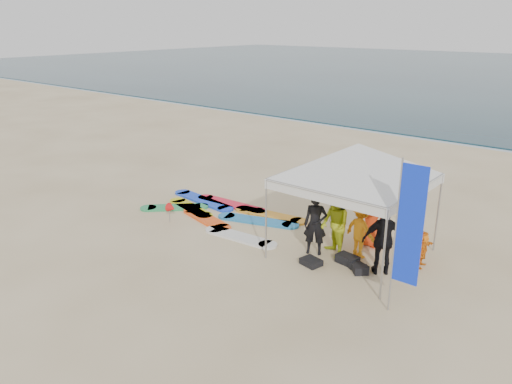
{
  "coord_description": "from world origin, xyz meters",
  "views": [
    {
      "loc": [
        9.49,
        -8.2,
        5.96
      ],
      "look_at": [
        0.7,
        2.6,
        1.2
      ],
      "focal_mm": 35.0,
      "sensor_mm": 36.0,
      "label": 1
    }
  ],
  "objects_px": {
    "person_seated": "(422,249)",
    "surfboard_spread": "(222,213)",
    "person_orange_b": "(371,218)",
    "marker_pennant": "(172,208)",
    "person_black_a": "(315,224)",
    "canopy_tent": "(358,144)",
    "feather_flag": "(408,227)",
    "person_black_b": "(384,240)",
    "person_yellow": "(335,225)",
    "person_orange_a": "(361,230)"
  },
  "relations": [
    {
      "from": "person_orange_b",
      "to": "person_seated",
      "type": "relative_size",
      "value": 1.7
    },
    {
      "from": "person_orange_b",
      "to": "canopy_tent",
      "type": "relative_size",
      "value": 0.36
    },
    {
      "from": "person_black_b",
      "to": "surfboard_spread",
      "type": "relative_size",
      "value": 0.34
    },
    {
      "from": "canopy_tent",
      "to": "feather_flag",
      "type": "height_order",
      "value": "canopy_tent"
    },
    {
      "from": "person_black_a",
      "to": "canopy_tent",
      "type": "xyz_separation_m",
      "value": [
        0.8,
        0.58,
        2.21
      ]
    },
    {
      "from": "person_yellow",
      "to": "marker_pennant",
      "type": "height_order",
      "value": "person_yellow"
    },
    {
      "from": "person_yellow",
      "to": "person_seated",
      "type": "height_order",
      "value": "person_yellow"
    },
    {
      "from": "person_yellow",
      "to": "person_black_b",
      "type": "height_order",
      "value": "person_black_b"
    },
    {
      "from": "marker_pennant",
      "to": "surfboard_spread",
      "type": "xyz_separation_m",
      "value": [
        0.69,
        1.55,
        -0.46
      ]
    },
    {
      "from": "canopy_tent",
      "to": "person_seated",
      "type": "bearing_deg",
      "value": 15.74
    },
    {
      "from": "person_orange_b",
      "to": "person_black_b",
      "type": "bearing_deg",
      "value": 132.97
    },
    {
      "from": "person_black_a",
      "to": "person_orange_a",
      "type": "distance_m",
      "value": 1.2
    },
    {
      "from": "canopy_tent",
      "to": "marker_pennant",
      "type": "bearing_deg",
      "value": -163.87
    },
    {
      "from": "person_orange_a",
      "to": "person_seated",
      "type": "xyz_separation_m",
      "value": [
        1.49,
        0.49,
        -0.29
      ]
    },
    {
      "from": "marker_pennant",
      "to": "person_seated",
      "type": "bearing_deg",
      "value": 16.04
    },
    {
      "from": "person_black_b",
      "to": "canopy_tent",
      "type": "distance_m",
      "value": 2.47
    },
    {
      "from": "person_yellow",
      "to": "feather_flag",
      "type": "relative_size",
      "value": 0.52
    },
    {
      "from": "person_seated",
      "to": "canopy_tent",
      "type": "bearing_deg",
      "value": 101.64
    },
    {
      "from": "canopy_tent",
      "to": "person_yellow",
      "type": "bearing_deg",
      "value": -134.41
    },
    {
      "from": "person_black_a",
      "to": "person_orange_b",
      "type": "bearing_deg",
      "value": 30.48
    },
    {
      "from": "person_black_a",
      "to": "person_seated",
      "type": "distance_m",
      "value": 2.79
    },
    {
      "from": "person_yellow",
      "to": "surfboard_spread",
      "type": "distance_m",
      "value": 4.47
    },
    {
      "from": "person_orange_a",
      "to": "person_orange_b",
      "type": "xyz_separation_m",
      "value": [
        -0.13,
        0.84,
        0.06
      ]
    },
    {
      "from": "person_yellow",
      "to": "person_orange_b",
      "type": "bearing_deg",
      "value": 103.73
    },
    {
      "from": "marker_pennant",
      "to": "canopy_tent",
      "type": "bearing_deg",
      "value": 16.13
    },
    {
      "from": "person_yellow",
      "to": "marker_pennant",
      "type": "bearing_deg",
      "value": -131.24
    },
    {
      "from": "person_yellow",
      "to": "surfboard_spread",
      "type": "height_order",
      "value": "person_yellow"
    },
    {
      "from": "feather_flag",
      "to": "marker_pennant",
      "type": "relative_size",
      "value": 5.4
    },
    {
      "from": "canopy_tent",
      "to": "marker_pennant",
      "type": "height_order",
      "value": "canopy_tent"
    },
    {
      "from": "person_black_b",
      "to": "feather_flag",
      "type": "xyz_separation_m",
      "value": [
        1.14,
        -1.48,
        1.12
      ]
    },
    {
      "from": "person_orange_a",
      "to": "feather_flag",
      "type": "relative_size",
      "value": 0.45
    },
    {
      "from": "surfboard_spread",
      "to": "person_orange_a",
      "type": "bearing_deg",
      "value": 0.16
    },
    {
      "from": "surfboard_spread",
      "to": "person_black_a",
      "type": "bearing_deg",
      "value": -8.2
    },
    {
      "from": "person_seated",
      "to": "canopy_tent",
      "type": "relative_size",
      "value": 0.21
    },
    {
      "from": "person_seated",
      "to": "surfboard_spread",
      "type": "relative_size",
      "value": 0.19
    },
    {
      "from": "person_yellow",
      "to": "person_orange_a",
      "type": "distance_m",
      "value": 0.71
    },
    {
      "from": "person_seated",
      "to": "marker_pennant",
      "type": "relative_size",
      "value": 1.52
    },
    {
      "from": "person_seated",
      "to": "person_black_a",
      "type": "bearing_deg",
      "value": 108.71
    },
    {
      "from": "person_black_a",
      "to": "person_seated",
      "type": "relative_size",
      "value": 1.75
    },
    {
      "from": "person_orange_b",
      "to": "feather_flag",
      "type": "xyz_separation_m",
      "value": [
        2.13,
        -2.8,
        1.2
      ]
    },
    {
      "from": "person_orange_b",
      "to": "feather_flag",
      "type": "relative_size",
      "value": 0.48
    },
    {
      "from": "person_yellow",
      "to": "person_black_b",
      "type": "bearing_deg",
      "value": 30.38
    },
    {
      "from": "person_black_b",
      "to": "person_orange_b",
      "type": "height_order",
      "value": "person_black_b"
    },
    {
      "from": "person_black_a",
      "to": "canopy_tent",
      "type": "bearing_deg",
      "value": 9.51
    },
    {
      "from": "person_orange_b",
      "to": "marker_pennant",
      "type": "distance_m",
      "value": 6.05
    },
    {
      "from": "person_yellow",
      "to": "person_orange_b",
      "type": "height_order",
      "value": "person_yellow"
    },
    {
      "from": "canopy_tent",
      "to": "surfboard_spread",
      "type": "distance_m",
      "value": 5.61
    },
    {
      "from": "person_seated",
      "to": "marker_pennant",
      "type": "xyz_separation_m",
      "value": [
        -7.16,
        -2.06,
        0.01
      ]
    },
    {
      "from": "marker_pennant",
      "to": "surfboard_spread",
      "type": "bearing_deg",
      "value": 65.93
    },
    {
      "from": "person_black_a",
      "to": "person_seated",
      "type": "bearing_deg",
      "value": -3.48
    }
  ]
}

